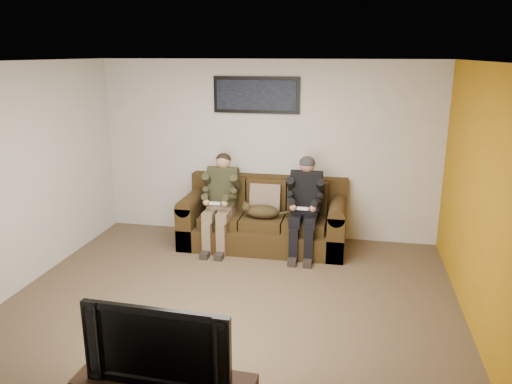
% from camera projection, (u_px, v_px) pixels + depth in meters
% --- Properties ---
extents(floor, '(5.00, 5.00, 0.00)m').
position_uv_depth(floor, '(231.00, 302.00, 5.56)').
color(floor, brown).
rests_on(floor, ground).
extents(ceiling, '(5.00, 5.00, 0.00)m').
position_uv_depth(ceiling, '(228.00, 61.00, 4.86)').
color(ceiling, silver).
rests_on(ceiling, ground).
extents(wall_back, '(5.00, 0.00, 5.00)m').
position_uv_depth(wall_back, '(267.00, 150.00, 7.33)').
color(wall_back, beige).
rests_on(wall_back, ground).
extents(wall_front, '(5.00, 0.00, 5.00)m').
position_uv_depth(wall_front, '(140.00, 284.00, 3.08)').
color(wall_front, beige).
rests_on(wall_front, ground).
extents(wall_left, '(0.00, 4.50, 4.50)m').
position_uv_depth(wall_left, '(17.00, 178.00, 5.68)').
color(wall_left, beige).
rests_on(wall_left, ground).
extents(wall_right, '(0.00, 4.50, 4.50)m').
position_uv_depth(wall_right, '(485.00, 204.00, 4.74)').
color(wall_right, beige).
rests_on(wall_right, ground).
extents(accent_wall_right, '(0.00, 4.50, 4.50)m').
position_uv_depth(accent_wall_right, '(484.00, 204.00, 4.74)').
color(accent_wall_right, '#B27B11').
rests_on(accent_wall_right, ground).
extents(sofa, '(2.30, 0.99, 0.94)m').
position_uv_depth(sofa, '(265.00, 220.00, 7.19)').
color(sofa, '#382710').
rests_on(sofa, ground).
extents(throw_pillow, '(0.44, 0.21, 0.44)m').
position_uv_depth(throw_pillow, '(265.00, 198.00, 7.14)').
color(throw_pillow, '#806854').
rests_on(throw_pillow, sofa).
extents(throw_blanket, '(0.47, 0.23, 0.08)m').
position_uv_depth(throw_blanket, '(222.00, 174.00, 7.43)').
color(throw_blanket, tan).
rests_on(throw_blanket, sofa).
extents(person_left, '(0.51, 0.87, 1.32)m').
position_uv_depth(person_left, '(221.00, 196.00, 7.01)').
color(person_left, '#79644B').
rests_on(person_left, sofa).
extents(person_right, '(0.51, 0.86, 1.32)m').
position_uv_depth(person_right, '(305.00, 200.00, 6.78)').
color(person_right, black).
rests_on(person_right, sofa).
extents(cat, '(0.66, 0.26, 0.24)m').
position_uv_depth(cat, '(261.00, 211.00, 6.92)').
color(cat, '#49391C').
rests_on(cat, sofa).
extents(framed_poster, '(1.25, 0.05, 0.52)m').
position_uv_depth(framed_poster, '(256.00, 95.00, 7.12)').
color(framed_poster, black).
rests_on(framed_poster, wall_back).
extents(television, '(1.08, 0.18, 0.62)m').
position_uv_depth(television, '(162.00, 340.00, 3.52)').
color(television, black).
rests_on(television, tv_stand).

